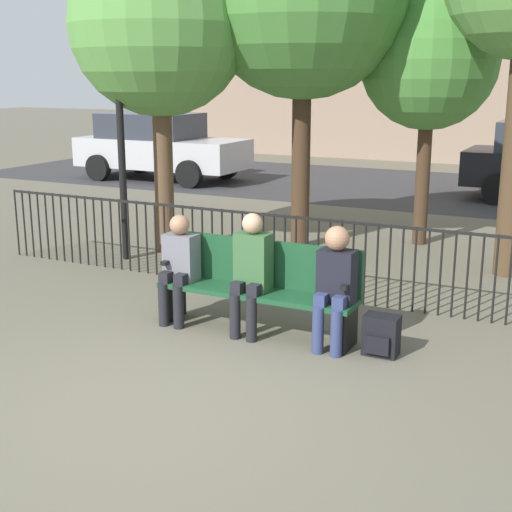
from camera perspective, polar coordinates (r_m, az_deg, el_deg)
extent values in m
plane|color=#605B4C|center=(5.73, -8.58, -11.99)|extent=(80.00, 80.00, 0.00)
cube|color=#194728|center=(7.08, 0.00, -2.94)|extent=(2.06, 0.45, 0.05)
cube|color=#194728|center=(7.18, 0.69, -0.55)|extent=(2.06, 0.05, 0.47)
cube|color=black|center=(7.61, -6.58, -3.58)|extent=(0.06, 0.38, 0.40)
cube|color=black|center=(6.80, 7.39, -5.81)|extent=(0.06, 0.38, 0.40)
cube|color=black|center=(7.48, -6.67, -0.30)|extent=(0.06, 0.38, 0.04)
cube|color=black|center=(6.66, 7.51, -2.17)|extent=(0.06, 0.38, 0.04)
cylinder|color=black|center=(7.42, -7.40, -3.88)|extent=(0.11, 0.11, 0.45)
cylinder|color=black|center=(7.32, -6.23, -4.08)|extent=(0.11, 0.11, 0.45)
cube|color=black|center=(7.42, -7.04, -1.64)|extent=(0.11, 0.20, 0.12)
cube|color=black|center=(7.32, -5.86, -1.82)|extent=(0.11, 0.20, 0.12)
cube|color=slate|center=(7.42, -5.99, -0.08)|extent=(0.34, 0.22, 0.48)
sphere|color=#A37556|center=(7.32, -6.14, 2.50)|extent=(0.21, 0.21, 0.21)
cylinder|color=black|center=(7.01, -1.69, -4.86)|extent=(0.11, 0.11, 0.45)
cylinder|color=black|center=(6.93, -0.37, -5.08)|extent=(0.11, 0.11, 0.45)
cube|color=black|center=(7.01, -1.32, -2.49)|extent=(0.11, 0.20, 0.12)
cube|color=black|center=(6.93, 0.00, -2.68)|extent=(0.11, 0.20, 0.12)
cube|color=#335B33|center=(7.01, -0.21, -0.47)|extent=(0.34, 0.22, 0.57)
sphere|color=tan|center=(6.90, -0.29, 2.62)|extent=(0.20, 0.20, 0.20)
cylinder|color=navy|center=(6.66, 4.98, -5.94)|extent=(0.11, 0.11, 0.45)
cylinder|color=navy|center=(6.60, 6.44, -6.16)|extent=(0.11, 0.11, 0.45)
cube|color=navy|center=(6.66, 5.35, -3.44)|extent=(0.11, 0.20, 0.12)
cube|color=navy|center=(6.60, 6.81, -3.65)|extent=(0.11, 0.20, 0.12)
cube|color=black|center=(6.68, 6.49, -1.61)|extent=(0.34, 0.22, 0.50)
sphere|color=#A37556|center=(6.57, 6.52, 1.42)|extent=(0.23, 0.23, 0.23)
cube|color=black|center=(6.71, 9.99, -6.25)|extent=(0.32, 0.20, 0.38)
cube|color=black|center=(6.62, 9.66, -7.06)|extent=(0.22, 0.04, 0.17)
cylinder|color=black|center=(10.75, -18.59, 2.56)|extent=(0.02, 0.02, 0.95)
cylinder|color=black|center=(10.65, -18.05, 2.50)|extent=(0.02, 0.02, 0.95)
cylinder|color=black|center=(10.56, -17.51, 2.44)|extent=(0.02, 0.02, 0.95)
cylinder|color=black|center=(10.46, -16.95, 2.37)|extent=(0.02, 0.02, 0.95)
cylinder|color=black|center=(10.37, -16.38, 2.31)|extent=(0.02, 0.02, 0.95)
cylinder|color=black|center=(10.27, -15.81, 2.25)|extent=(0.02, 0.02, 0.95)
cylinder|color=black|center=(10.18, -15.22, 2.18)|extent=(0.02, 0.02, 0.95)
cylinder|color=black|center=(10.09, -14.62, 2.11)|extent=(0.02, 0.02, 0.95)
cylinder|color=black|center=(10.00, -14.02, 2.04)|extent=(0.02, 0.02, 0.95)
cylinder|color=black|center=(9.91, -13.40, 1.97)|extent=(0.02, 0.02, 0.95)
cylinder|color=black|center=(9.82, -12.77, 1.90)|extent=(0.02, 0.02, 0.95)
cylinder|color=black|center=(9.74, -12.13, 1.83)|extent=(0.02, 0.02, 0.95)
cylinder|color=black|center=(9.65, -11.47, 1.75)|extent=(0.02, 0.02, 0.95)
cylinder|color=black|center=(9.57, -10.81, 1.68)|extent=(0.02, 0.02, 0.95)
cylinder|color=black|center=(9.49, -10.13, 1.60)|extent=(0.02, 0.02, 0.95)
cylinder|color=black|center=(9.40, -9.45, 1.52)|extent=(0.02, 0.02, 0.95)
cylinder|color=black|center=(9.33, -8.75, 1.44)|extent=(0.02, 0.02, 0.95)
cylinder|color=black|center=(9.25, -8.04, 1.35)|extent=(0.02, 0.02, 0.95)
cylinder|color=black|center=(9.17, -7.31, 1.27)|extent=(0.02, 0.02, 0.95)
cylinder|color=black|center=(9.09, -6.58, 1.18)|extent=(0.02, 0.02, 0.95)
cylinder|color=black|center=(9.02, -5.83, 1.09)|extent=(0.02, 0.02, 0.95)
cylinder|color=black|center=(8.95, -5.07, 1.00)|extent=(0.02, 0.02, 0.95)
cylinder|color=black|center=(8.88, -4.30, 0.91)|extent=(0.02, 0.02, 0.95)
cylinder|color=black|center=(8.81, -3.52, 0.82)|extent=(0.02, 0.02, 0.95)
cylinder|color=black|center=(8.74, -2.72, 0.73)|extent=(0.02, 0.02, 0.95)
cylinder|color=black|center=(8.68, -1.91, 0.63)|extent=(0.02, 0.02, 0.95)
cylinder|color=black|center=(8.61, -1.09, 0.53)|extent=(0.02, 0.02, 0.95)
cylinder|color=black|center=(8.55, -0.26, 0.43)|extent=(0.02, 0.02, 0.95)
cylinder|color=black|center=(8.49, 0.59, 0.33)|extent=(0.02, 0.02, 0.95)
cylinder|color=black|center=(8.43, 1.44, 0.23)|extent=(0.02, 0.02, 0.95)
cylinder|color=black|center=(8.38, 2.31, 0.13)|extent=(0.02, 0.02, 0.95)
cylinder|color=black|center=(8.32, 3.19, 0.02)|extent=(0.02, 0.02, 0.95)
cylinder|color=black|center=(8.27, 4.08, -0.08)|extent=(0.02, 0.02, 0.95)
cylinder|color=black|center=(8.22, 4.98, -0.19)|extent=(0.02, 0.02, 0.95)
cylinder|color=black|center=(8.17, 5.89, -0.30)|extent=(0.02, 0.02, 0.95)
cylinder|color=black|center=(8.12, 6.82, -0.41)|extent=(0.02, 0.02, 0.95)
cylinder|color=black|center=(8.08, 7.75, -0.52)|extent=(0.02, 0.02, 0.95)
cylinder|color=black|center=(8.04, 8.69, -0.63)|extent=(0.02, 0.02, 0.95)
cylinder|color=black|center=(8.00, 9.65, -0.75)|extent=(0.02, 0.02, 0.95)
cylinder|color=black|center=(7.96, 10.61, -0.86)|extent=(0.02, 0.02, 0.95)
cylinder|color=black|center=(7.93, 11.58, -0.98)|extent=(0.02, 0.02, 0.95)
cylinder|color=black|center=(7.89, 12.56, -1.09)|extent=(0.02, 0.02, 0.95)
cylinder|color=black|center=(7.86, 13.55, -1.21)|extent=(0.02, 0.02, 0.95)
cylinder|color=black|center=(7.84, 14.54, -1.32)|extent=(0.02, 0.02, 0.95)
cylinder|color=black|center=(7.81, 15.54, -1.44)|extent=(0.02, 0.02, 0.95)
cylinder|color=black|center=(7.79, 16.55, -1.56)|extent=(0.02, 0.02, 0.95)
cylinder|color=black|center=(7.77, 17.57, -1.68)|extent=(0.02, 0.02, 0.95)
cylinder|color=black|center=(7.75, 18.59, -1.79)|extent=(0.02, 0.02, 0.95)
cylinder|color=black|center=(7.73, 19.61, -1.91)|extent=(0.02, 0.02, 0.95)
cube|color=black|center=(8.16, 4.27, 3.00)|extent=(9.00, 0.03, 0.03)
cylinder|color=#422D1E|center=(10.56, 3.62, 8.25)|extent=(0.27, 0.27, 2.83)
cylinder|color=#422D1E|center=(11.07, 13.21, 6.47)|extent=(0.21, 0.21, 2.18)
sphere|color=#478438|center=(10.98, 13.71, 14.99)|extent=(2.01, 2.01, 2.01)
cylinder|color=brown|center=(10.40, -7.41, 7.15)|extent=(0.27, 0.27, 2.50)
sphere|color=#569342|center=(10.35, -7.77, 17.83)|extent=(2.48, 2.48, 2.48)
cylinder|color=black|center=(9.99, -10.71, 8.24)|extent=(0.10, 0.10, 3.03)
sphere|color=silver|center=(9.96, -11.15, 17.41)|extent=(0.28, 0.28, 0.28)
cube|color=#333335|center=(16.64, 15.77, 5.04)|extent=(24.00, 6.00, 0.01)
cylinder|color=black|center=(15.01, 18.83, 5.09)|extent=(0.64, 0.20, 0.64)
cylinder|color=black|center=(16.72, 19.67, 5.89)|extent=(0.64, 0.20, 0.64)
cube|color=#B7B7BC|center=(17.86, -7.51, 8.21)|extent=(4.20, 1.70, 0.70)
cube|color=#2D333D|center=(17.98, -8.42, 10.30)|extent=(2.31, 1.56, 0.60)
cylinder|color=black|center=(16.48, -5.37, 6.54)|extent=(0.64, 0.20, 0.64)
cylinder|color=black|center=(17.97, -2.43, 7.23)|extent=(0.64, 0.20, 0.64)
cylinder|color=black|center=(17.97, -12.50, 6.91)|extent=(0.64, 0.20, 0.64)
cylinder|color=black|center=(19.35, -9.27, 7.56)|extent=(0.64, 0.20, 0.64)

